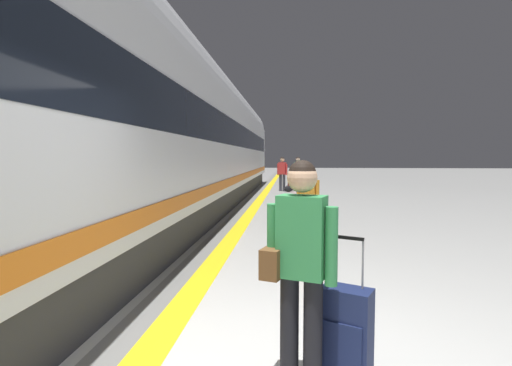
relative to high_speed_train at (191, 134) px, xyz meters
name	(u,v)px	position (x,y,z in m)	size (l,w,h in m)	color
safety_line_strip	(253,209)	(2.00, 0.50, -2.50)	(0.36, 80.00, 0.01)	yellow
tactile_edge_band	(245,208)	(1.73, 0.50, -2.50)	(0.51, 80.00, 0.01)	slate
high_speed_train	(191,134)	(0.00, 0.00, 0.00)	(2.94, 29.90, 4.97)	#38383D
traveller_foreground	(299,258)	(3.32, -9.54, -1.51)	(0.57, 0.34, 1.72)	black
rolling_suitcase_foreground	(346,331)	(3.69, -9.42, -2.11)	(0.44, 0.36, 1.13)	#19234C
passenger_near	(308,197)	(3.62, -4.19, -1.60)	(0.48, 0.25, 1.56)	brown
suitcase_near	(292,227)	(3.30, -4.49, -2.19)	(0.41, 0.28, 0.96)	#9E9EA3
passenger_mid	(298,171)	(3.61, 7.85, -1.46)	(0.53, 0.40, 1.75)	brown
suitcase_mid	(292,185)	(3.30, 7.54, -2.20)	(0.40, 0.26, 0.56)	#A51E1E
passenger_far	(282,171)	(2.82, 7.30, -1.49)	(0.52, 0.30, 1.74)	#383842
duffel_bag_far	(288,189)	(3.14, 6.95, -2.35)	(0.44, 0.26, 0.36)	black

